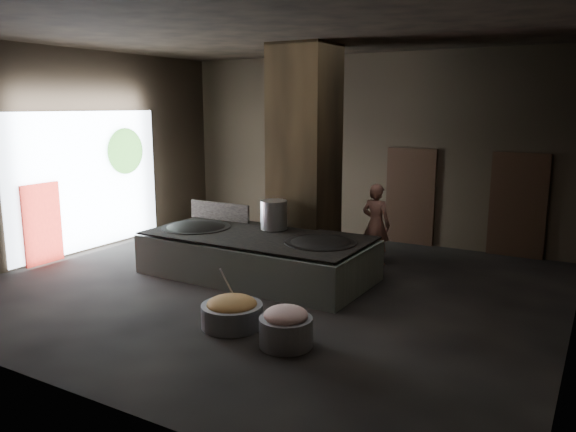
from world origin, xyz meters
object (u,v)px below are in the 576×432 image
Objects in this scene: hearth_platform at (257,257)px; meat_basin at (286,332)px; stock_pot at (274,215)px; veg_basin at (232,315)px; wok_right at (320,247)px; cook at (376,224)px; wok_left at (196,231)px.

hearth_platform is 3.30m from meat_basin.
stock_pot reaches higher than veg_basin.
stock_pot is 3.82m from meat_basin.
wok_right is at bearing 83.01° from veg_basin.
meat_basin is at bearing 101.90° from cook.
meat_basin is at bearing -49.28° from hearth_platform.
hearth_platform is 2.56m from veg_basin.
wok_right is 1.44m from stock_pot.
hearth_platform is 2.61m from cook.
hearth_platform is 4.74× the size of veg_basin.
hearth_platform is at bearing 55.57° from cook.
meat_basin is (3.57, -2.47, -0.55)m from wok_left.
hearth_platform reaches higher than meat_basin.
wok_right is 1.74× the size of meat_basin.
wok_left is 1.07× the size of wok_right.
cook is at bearing 80.20° from wok_right.
wok_right is 0.76× the size of cook.
wok_right is at bearing 2.05° from wok_left.
hearth_platform reaches higher than veg_basin.
wok_right is 2.74m from meat_basin.
cook reaches higher than wok_left.
hearth_platform is at bearing -177.88° from wok_right.
cook reaches higher than stock_pot.
meat_basin is (1.06, -0.20, 0.03)m from veg_basin.
hearth_platform is 0.93m from stock_pot.
cook is 4.37m from veg_basin.
veg_basin is at bearing 88.05° from cook.
cook is at bearing 81.75° from veg_basin.
cook is at bearing 32.59° from wok_left.
wok_right is at bearing 2.85° from hearth_platform.
hearth_platform is 7.67× the size of stock_pot.
wok_left is 4.37m from meat_basin.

